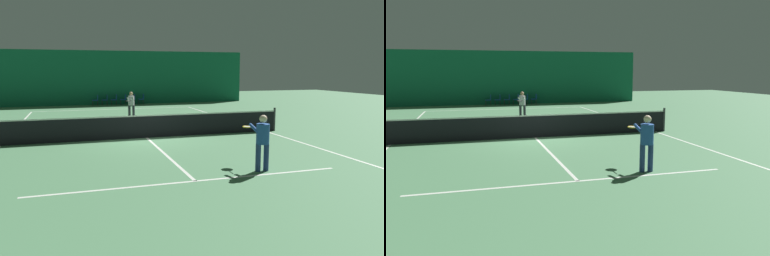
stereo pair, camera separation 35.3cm
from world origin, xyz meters
TOP-DOWN VIEW (x-y plane):
  - ground_plane at (0.00, 0.00)m, footprint 60.00×60.00m
  - backdrop_curtain at (0.00, 15.79)m, footprint 23.00×0.12m
  - court_line_baseline_far at (0.00, 11.90)m, footprint 11.00×0.10m
  - court_line_service_far at (0.00, 6.40)m, footprint 8.25×0.10m
  - court_line_service_near at (0.00, -6.40)m, footprint 8.25×0.10m
  - court_line_sideline_left at (-5.50, 0.00)m, footprint 0.10×23.80m
  - court_line_sideline_right at (5.50, 0.00)m, footprint 0.10×23.80m
  - court_line_centre at (0.00, 0.00)m, footprint 0.10×12.80m
  - tennis_net at (0.00, 0.00)m, footprint 12.00×0.10m
  - player_near at (2.07, -6.01)m, footprint 0.40×1.32m
  - player_far at (0.37, 6.54)m, footprint 0.69×1.33m
  - courtside_chair_0 at (-1.08, 15.24)m, footprint 0.44×0.44m
  - courtside_chair_1 at (-0.35, 15.24)m, footprint 0.44×0.44m
  - courtside_chair_2 at (0.38, 15.24)m, footprint 0.44×0.44m
  - courtside_chair_3 at (1.11, 15.24)m, footprint 0.44×0.44m
  - courtside_chair_4 at (1.84, 15.24)m, footprint 0.44×0.44m
  - courtside_chair_5 at (2.57, 15.24)m, footprint 0.44×0.44m

SIDE VIEW (x-z plane):
  - ground_plane at x=0.00m, z-range 0.00..0.00m
  - court_line_baseline_far at x=0.00m, z-range 0.00..0.00m
  - court_line_service_far at x=0.00m, z-range 0.00..0.00m
  - court_line_service_near at x=0.00m, z-range 0.00..0.00m
  - court_line_sideline_left at x=-5.50m, z-range 0.00..0.00m
  - court_line_sideline_right at x=5.50m, z-range 0.00..0.00m
  - court_line_centre at x=0.00m, z-range 0.00..0.00m
  - courtside_chair_0 at x=-1.08m, z-range 0.07..0.91m
  - courtside_chair_1 at x=-0.35m, z-range 0.07..0.91m
  - courtside_chair_2 at x=0.38m, z-range 0.07..0.91m
  - courtside_chair_3 at x=1.11m, z-range 0.07..0.91m
  - courtside_chair_4 at x=1.84m, z-range 0.07..0.91m
  - courtside_chair_5 at x=2.57m, z-range 0.07..0.91m
  - tennis_net at x=0.00m, z-range -0.02..1.05m
  - player_far at x=0.37m, z-range 0.13..1.66m
  - player_near at x=2.07m, z-range 0.13..1.70m
  - backdrop_curtain at x=0.00m, z-range 0.00..4.30m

